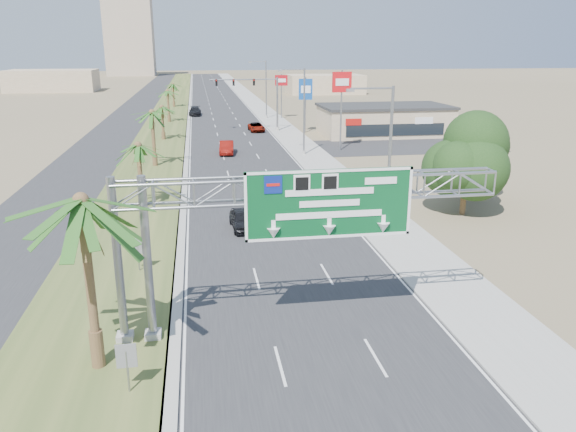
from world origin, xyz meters
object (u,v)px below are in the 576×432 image
Objects in this scene: signal_mast at (264,99)px; car_far at (195,111)px; store_building at (384,121)px; pole_sign_red_far at (281,84)px; car_right_lane at (256,127)px; sign_gantry at (291,202)px; pole_sign_red_near at (342,87)px; car_mid_lane at (227,148)px; palm_near at (81,202)px; car_left_lane at (243,219)px; pole_sign_blue at (306,92)px.

car_far is (-10.32, 22.29, -4.08)m from signal_mast.
pole_sign_red_far reaches higher than store_building.
sign_gantry is at bearing -97.52° from car_right_lane.
signal_mast reaches higher than store_building.
pole_sign_red_near is at bearing -129.04° from store_building.
signal_mast reaches higher than sign_gantry.
car_mid_lane is at bearing -179.40° from pole_sign_red_near.
palm_near reaches higher than car_right_lane.
pole_sign_red_near is at bearing -67.39° from signal_mast.
sign_gantry is 4.13× the size of car_left_lane.
pole_sign_blue is at bearing 160.85° from store_building.
car_right_lane is 0.59× the size of pole_sign_red_far.
car_left_lane is (-24.00, -40.97, -1.31)m from store_building.
sign_gantry is at bearing 13.32° from palm_near.
sign_gantry is 3.59× the size of car_mid_lane.
pole_sign_red_near is (7.35, -17.66, 2.81)m from signal_mast.
car_right_lane is at bearing 115.79° from pole_sign_red_near.
car_mid_lane is (-0.44, 44.24, -5.29)m from sign_gantry.
sign_gantry is 60.77m from store_building.
signal_mast is 16.01m from pole_sign_red_far.
signal_mast reaches higher than pole_sign_red_far.
signal_mast is 6.40m from pole_sign_blue.
car_left_lane is 0.50× the size of pole_sign_blue.
car_mid_lane is 18.69m from car_right_lane.
car_mid_lane is 0.58× the size of pole_sign_blue.
store_building is 12.23m from pole_sign_blue.
pole_sign_red_near is 1.25× the size of pole_sign_red_far.
car_mid_lane is 35.37m from pole_sign_red_far.
car_mid_lane is (-23.50, -11.83, -1.23)m from store_building.
pole_sign_red_near reaches higher than signal_mast.
pole_sign_red_near is 15.63m from pole_sign_blue.
pole_sign_blue is (5.91, -2.18, 1.16)m from signal_mast.
pole_sign_red_near reaches higher than car_right_lane.
pole_sign_blue is at bearing -20.42° from car_right_lane.
car_mid_lane is 20.73m from pole_sign_blue.
pole_sign_red_far is at bearing 65.04° from car_right_lane.
palm_near is 2.06× the size of car_left_lane.
car_far is (-3.65, 40.09, 0.00)m from car_mid_lane.
car_left_lane is at bearing 67.08° from palm_near.
pole_sign_blue reaches higher than sign_gantry.
palm_near reaches higher than signal_mast.
pole_sign_blue reaches higher than car_far.
palm_near is at bearing -95.00° from car_mid_lane.
sign_gantry is 0.93× the size of store_building.
car_left_lane is 0.52× the size of pole_sign_red_far.
car_far is 0.68× the size of pole_sign_red_far.
signal_mast reaches higher than car_mid_lane.
store_building is 19.07m from car_right_lane.
pole_sign_red_far is at bearing 75.40° from car_left_lane.
car_mid_lane is at bearing -110.54° from signal_mast.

